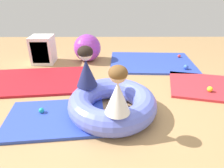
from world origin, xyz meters
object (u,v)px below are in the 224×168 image
play_ball_yellow (210,89)px  play_ball_blue (186,67)px  child_in_navy (86,67)px  play_ball_teal (41,110)px  exercise_ball_large (87,48)px  storage_cube (42,50)px  child_in_white (117,91)px  inflatable_cushion (112,104)px  play_ball_red (179,56)px

play_ball_yellow → play_ball_blue: play_ball_blue is taller
child_in_navy → play_ball_yellow: size_ratio=6.39×
play_ball_blue → play_ball_teal: 2.74m
exercise_ball_large → storage_cube: (-0.92, -0.12, -0.01)m
child_in_navy → child_in_white: 0.74m
play_ball_yellow → inflatable_cushion: bearing=-161.3°
play_ball_red → exercise_ball_large: bearing=-177.8°
inflatable_cushion → play_ball_yellow: bearing=18.7°
play_ball_teal → exercise_ball_large: (0.39, 2.02, 0.21)m
inflatable_cushion → play_ball_blue: size_ratio=12.17×
storage_cube → exercise_ball_large: bearing=7.5°
inflatable_cushion → play_ball_blue: inflatable_cushion is taller
play_ball_yellow → play_ball_teal: play_ball_yellow is taller
play_ball_yellow → play_ball_red: 1.56m
play_ball_blue → play_ball_teal: (-2.33, -1.43, -0.01)m
inflatable_cushion → child_in_white: 0.58m
play_ball_yellow → exercise_ball_large: size_ratio=0.15×
child_in_navy → inflatable_cushion: bearing=48.5°
play_ball_red → exercise_ball_large: exercise_ball_large is taller
child_in_white → play_ball_yellow: child_in_white is taller
child_in_navy → play_ball_blue: (1.76, 1.17, -0.48)m
inflatable_cushion → storage_cube: size_ratio=2.03×
child_in_white → play_ball_teal: bearing=136.7°
child_in_white → storage_cube: (-1.49, 2.27, -0.28)m
child_in_white → play_ball_teal: (-0.96, 0.36, -0.49)m
exercise_ball_large → inflatable_cushion: bearing=-75.3°
play_ball_teal → exercise_ball_large: 2.07m
inflatable_cushion → child_in_white: child_in_white is taller
play_ball_red → play_ball_blue: bearing=-96.3°
child_in_white → play_ball_yellow: bearing=9.6°
child_in_navy → play_ball_red: (1.83, 1.84, -0.49)m
inflatable_cushion → play_ball_yellow: (1.49, 0.51, -0.07)m
inflatable_cushion → play_ball_teal: 0.91m
inflatable_cushion → storage_cube: 2.36m
child_in_navy → child_in_white: child_in_navy is taller
inflatable_cushion → play_ball_red: 2.55m
play_ball_yellow → child_in_white: bearing=-147.8°
play_ball_yellow → play_ball_blue: size_ratio=0.91×
child_in_white → play_ball_teal: size_ratio=7.63×
child_in_white → play_ball_yellow: 1.77m
play_ball_teal → inflatable_cushion: bearing=2.4°
inflatable_cushion → play_ball_teal: inflatable_cushion is taller
play_ball_blue → child_in_white: bearing=-127.4°
child_in_navy → play_ball_yellow: bearing=90.9°
play_ball_yellow → storage_cube: storage_cube is taller
child_in_navy → exercise_ball_large: child_in_navy is taller
play_ball_teal → storage_cube: 1.99m
child_in_white → exercise_ball_large: size_ratio=0.93×
play_ball_red → storage_cube: storage_cube is taller
child_in_navy → exercise_ball_large: (-0.18, 1.76, -0.28)m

